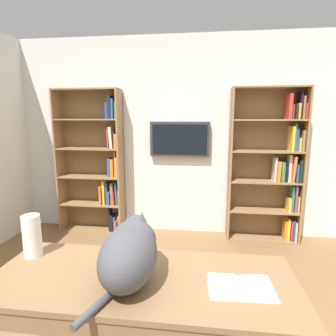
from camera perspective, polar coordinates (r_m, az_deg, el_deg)
wall_back at (r=3.88m, az=1.60°, el=6.29°), size 4.52×0.06×2.70m
bookshelf_left at (r=3.85m, az=20.88°, el=0.42°), size 0.92×0.28×2.00m
bookshelf_right at (r=4.03m, az=-14.35°, el=0.75°), size 0.91×0.28×2.00m
wall_mounted_tv at (r=3.79m, az=2.41°, el=5.93°), size 0.81×0.07×0.47m
desk at (r=1.67m, az=-5.48°, el=-24.90°), size 1.67×0.66×0.77m
cat at (r=1.53m, az=-7.81°, el=-16.60°), size 0.30×0.60×0.34m
open_binder at (r=1.57m, az=14.74°, el=-22.56°), size 0.34×0.24×0.02m
paper_towel_roll at (r=1.96m, az=-26.19°, el=-12.39°), size 0.11×0.11×0.26m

